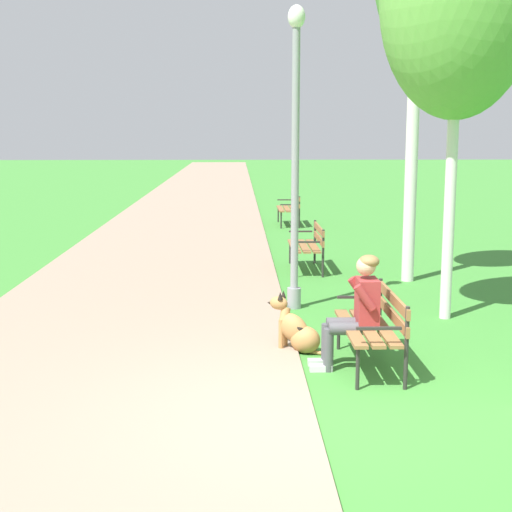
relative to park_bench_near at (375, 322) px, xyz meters
name	(u,v)px	position (x,y,z in m)	size (l,w,h in m)	color
ground_plane	(334,422)	(-0.63, -1.50, -0.51)	(120.00, 120.00, 0.00)	#3D8433
paved_path	(201,193)	(-2.95, 22.50, -0.49)	(4.32, 60.00, 0.04)	gray
park_bench_near	(375,322)	(0.00, 0.00, 0.00)	(0.55, 1.50, 0.85)	olive
park_bench_mid	(309,243)	(-0.17, 5.70, 0.00)	(0.55, 1.50, 0.85)	olive
park_bench_far	(291,206)	(-0.03, 12.30, 0.00)	(0.55, 1.50, 0.85)	olive
person_seated_on_near_bench	(357,307)	(-0.21, -0.01, 0.17)	(0.74, 0.49, 1.25)	#4C4C51
dog_shepherd	(297,330)	(-0.80, 0.60, -0.25)	(0.76, 0.49, 0.71)	#B27F47
lamp_post_near	(295,156)	(-0.67, 2.75, 1.69)	(0.24, 0.24, 4.25)	gray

